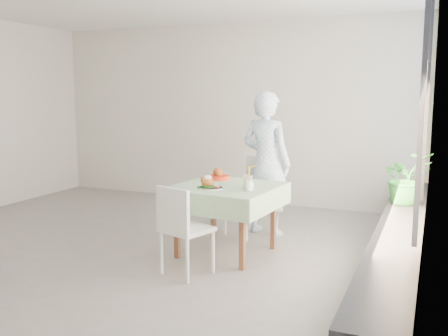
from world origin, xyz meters
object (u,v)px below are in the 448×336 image
at_px(main_dish, 209,184).
at_px(juice_cup_orange, 248,182).
at_px(cafe_table, 226,211).
at_px(chair_far, 248,211).
at_px(diner, 266,163).
at_px(chair_near, 186,247).
at_px(potted_plant, 406,178).

height_order(main_dish, juice_cup_orange, juice_cup_orange).
bearing_deg(main_dish, cafe_table, 65.87).
xyz_separation_m(chair_far, diner, (0.18, 0.13, 0.58)).
xyz_separation_m(chair_near, potted_plant, (1.84, 1.70, 0.53)).
bearing_deg(potted_plant, main_dish, -146.82).
height_order(diner, main_dish, diner).
bearing_deg(juice_cup_orange, diner, 96.46).
bearing_deg(main_dish, juice_cup_orange, 34.32).
xyz_separation_m(chair_near, diner, (0.25, 1.64, 0.61)).
distance_m(main_dish, juice_cup_orange, 0.42).
relative_size(cafe_table, potted_plant, 1.96).
relative_size(main_dish, juice_cup_orange, 1.09).
xyz_separation_m(cafe_table, chair_near, (-0.11, -0.73, -0.20)).
bearing_deg(potted_plant, diner, -177.76).
xyz_separation_m(juice_cup_orange, potted_plant, (1.49, 0.96, -0.01)).
bearing_deg(chair_near, cafe_table, 81.27).
relative_size(chair_far, diner, 0.54).
bearing_deg(cafe_table, chair_far, 92.63).
distance_m(juice_cup_orange, potted_plant, 1.77).
bearing_deg(juice_cup_orange, potted_plant, 32.92).
xyz_separation_m(diner, main_dish, (-0.24, -1.14, -0.08)).
height_order(chair_near, diner, diner).
xyz_separation_m(cafe_table, main_dish, (-0.10, -0.23, 0.33)).
bearing_deg(chair_near, potted_plant, 42.65).
relative_size(diner, juice_cup_orange, 6.88).
relative_size(cafe_table, main_dish, 4.14).
bearing_deg(chair_near, main_dish, 88.92).
distance_m(cafe_table, chair_near, 0.76).
relative_size(juice_cup_orange, potted_plant, 0.44).
xyz_separation_m(cafe_table, juice_cup_orange, (0.24, 0.01, 0.34)).
height_order(chair_far, chair_near, chair_far).
relative_size(cafe_table, chair_far, 1.21).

